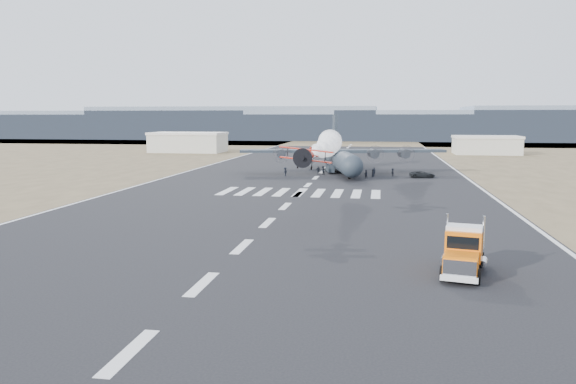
% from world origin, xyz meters
% --- Properties ---
extents(ground, '(500.00, 500.00, 0.00)m').
position_xyz_m(ground, '(0.00, 0.00, 0.00)').
color(ground, black).
rests_on(ground, ground).
extents(scrub_far, '(500.00, 80.00, 0.00)m').
position_xyz_m(scrub_far, '(0.00, 230.00, 0.00)').
color(scrub_far, brown).
rests_on(scrub_far, ground).
extents(runway_markings, '(60.00, 260.00, 0.01)m').
position_xyz_m(runway_markings, '(0.00, 60.00, 0.01)').
color(runway_markings, silver).
rests_on(runway_markings, ground).
extents(ridge_seg_a, '(150.00, 50.00, 13.00)m').
position_xyz_m(ridge_seg_a, '(-195.00, 260.00, 6.50)').
color(ridge_seg_a, slate).
rests_on(ridge_seg_a, ground).
extents(ridge_seg_b, '(150.00, 50.00, 15.00)m').
position_xyz_m(ridge_seg_b, '(-130.00, 260.00, 7.50)').
color(ridge_seg_b, slate).
rests_on(ridge_seg_b, ground).
extents(ridge_seg_c, '(150.00, 50.00, 17.00)m').
position_xyz_m(ridge_seg_c, '(-65.00, 260.00, 8.50)').
color(ridge_seg_c, slate).
rests_on(ridge_seg_c, ground).
extents(ridge_seg_d, '(150.00, 50.00, 13.00)m').
position_xyz_m(ridge_seg_d, '(0.00, 260.00, 6.50)').
color(ridge_seg_d, slate).
rests_on(ridge_seg_d, ground).
extents(ridge_seg_e, '(150.00, 50.00, 15.00)m').
position_xyz_m(ridge_seg_e, '(65.00, 260.00, 7.50)').
color(ridge_seg_e, slate).
rests_on(ridge_seg_e, ground).
extents(hangar_left, '(24.50, 14.50, 6.70)m').
position_xyz_m(hangar_left, '(-52.00, 145.00, 3.41)').
color(hangar_left, '#B6B3A2').
rests_on(hangar_left, ground).
extents(hangar_right, '(20.50, 12.50, 5.90)m').
position_xyz_m(hangar_right, '(46.00, 150.00, 3.01)').
color(hangar_right, '#B6B3A2').
rests_on(hangar_right, ground).
extents(semi_truck, '(4.20, 8.64, 3.79)m').
position_xyz_m(semi_truck, '(19.09, 6.04, 1.86)').
color(semi_truck, black).
rests_on(semi_truck, ground).
extents(aerobatic_biplane, '(6.02, 5.37, 2.55)m').
position_xyz_m(aerobatic_biplane, '(4.45, 23.98, 7.69)').
color(aerobatic_biplane, red).
extents(smoke_trail, '(3.78, 25.52, 3.78)m').
position_xyz_m(smoke_trail, '(4.91, 45.20, 7.86)').
color(smoke_trail, white).
extents(transport_aircraft, '(43.19, 35.37, 12.51)m').
position_xyz_m(transport_aircraft, '(4.22, 82.98, 3.22)').
color(transport_aircraft, '#202830').
rests_on(transport_aircraft, ground).
extents(support_vehicle, '(5.17, 2.91, 1.37)m').
position_xyz_m(support_vehicle, '(20.84, 75.58, 0.68)').
color(support_vehicle, black).
rests_on(support_vehicle, ground).
extents(crew_a, '(0.76, 0.75, 1.62)m').
position_xyz_m(crew_a, '(11.41, 78.65, 0.81)').
color(crew_a, black).
rests_on(crew_a, ground).
extents(crew_b, '(1.02, 1.03, 1.84)m').
position_xyz_m(crew_b, '(0.80, 78.02, 0.92)').
color(crew_b, black).
rests_on(crew_b, ground).
extents(crew_c, '(0.93, 1.27, 1.78)m').
position_xyz_m(crew_c, '(-6.51, 74.26, 0.89)').
color(crew_c, black).
rests_on(crew_c, ground).
extents(crew_d, '(1.03, 0.59, 1.70)m').
position_xyz_m(crew_d, '(-0.23, 78.52, 0.85)').
color(crew_d, black).
rests_on(crew_d, ground).
extents(crew_e, '(0.69, 0.89, 1.61)m').
position_xyz_m(crew_e, '(11.20, 75.82, 0.80)').
color(crew_e, black).
rests_on(crew_e, ground).
extents(crew_f, '(0.63, 1.57, 1.65)m').
position_xyz_m(crew_f, '(15.09, 77.29, 0.82)').
color(crew_f, black).
rests_on(crew_f, ground).
extents(crew_g, '(0.57, 0.67, 1.66)m').
position_xyz_m(crew_g, '(7.33, 74.20, 0.83)').
color(crew_g, black).
rests_on(crew_g, ground).
extents(crew_h, '(0.95, 0.78, 1.68)m').
position_xyz_m(crew_h, '(9.83, 72.46, 0.84)').
color(crew_h, black).
rests_on(crew_h, ground).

